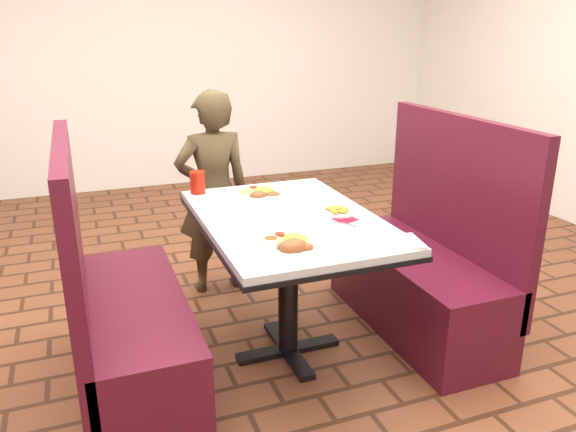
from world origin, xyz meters
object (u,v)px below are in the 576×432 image
object	(u,v)px
booth_bench_left	(124,323)
red_tumbler	(198,182)
near_dinner_plate	(290,241)
plantain_plate	(338,211)
booth_bench_right	(423,272)
far_dinner_plate	(261,192)
dining_table	(288,235)
diner_person	(213,193)

from	to	relation	value
booth_bench_left	red_tumbler	size ratio (longest dim) A/B	9.96
near_dinner_plate	plantain_plate	world-z (taller)	near_dinner_plate
booth_bench_right	far_dinner_plate	world-z (taller)	booth_bench_right
booth_bench_left	far_dinner_plate	xyz separation A→B (m)	(0.78, 0.36, 0.45)
dining_table	red_tumbler	bearing A→B (deg)	120.92
diner_person	near_dinner_plate	size ratio (longest dim) A/B	4.54
dining_table	far_dinner_plate	size ratio (longest dim) A/B	4.53
plantain_plate	red_tumbler	distance (m)	0.81
booth_bench_left	booth_bench_right	distance (m)	1.60
dining_table	red_tumbler	xyz separation A→B (m)	(-0.32, 0.53, 0.16)
dining_table	diner_person	xyz separation A→B (m)	(-0.16, 0.89, -0.02)
far_dinner_plate	dining_table	bearing A→B (deg)	-86.98
far_dinner_plate	plantain_plate	distance (m)	0.49
booth_bench_left	dining_table	bearing A→B (deg)	0.00
near_dinner_plate	red_tumbler	bearing A→B (deg)	101.16
near_dinner_plate	booth_bench_left	bearing A→B (deg)	149.75
booth_bench_right	far_dinner_plate	bearing A→B (deg)	156.08
far_dinner_plate	plantain_plate	xyz separation A→B (m)	(0.26, -0.41, -0.01)
booth_bench_right	plantain_plate	distance (m)	0.71
booth_bench_right	diner_person	xyz separation A→B (m)	(-0.95, 0.89, 0.30)
booth_bench_left	booth_bench_right	size ratio (longest dim) A/B	1.00
booth_bench_left	booth_bench_right	xyz separation A→B (m)	(1.60, 0.00, 0.00)
booth_bench_left	far_dinner_plate	bearing A→B (deg)	24.95
dining_table	diner_person	size ratio (longest dim) A/B	0.96
booth_bench_right	near_dinner_plate	distance (m)	1.11
diner_person	plantain_plate	xyz separation A→B (m)	(0.40, -0.93, 0.13)
plantain_plate	red_tumbler	size ratio (longest dim) A/B	1.49
dining_table	far_dinner_plate	world-z (taller)	far_dinner_plate
near_dinner_plate	red_tumbler	xyz separation A→B (m)	(-0.18, 0.92, 0.03)
booth_bench_right	dining_table	bearing A→B (deg)	180.00
dining_table	diner_person	world-z (taller)	diner_person
dining_table	red_tumbler	distance (m)	0.64
far_dinner_plate	plantain_plate	world-z (taller)	far_dinner_plate
diner_person	plantain_plate	bearing A→B (deg)	111.63
booth_bench_right	plantain_plate	size ratio (longest dim) A/B	6.70
near_dinner_plate	diner_person	bearing A→B (deg)	90.77
booth_bench_left	near_dinner_plate	distance (m)	0.89
plantain_plate	red_tumbler	world-z (taller)	red_tumbler
far_dinner_plate	red_tumbler	xyz separation A→B (m)	(-0.30, 0.17, 0.04)
diner_person	far_dinner_plate	bearing A→B (deg)	103.19
far_dinner_plate	red_tumbler	world-z (taller)	red_tumbler
red_tumbler	booth_bench_left	bearing A→B (deg)	-131.79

